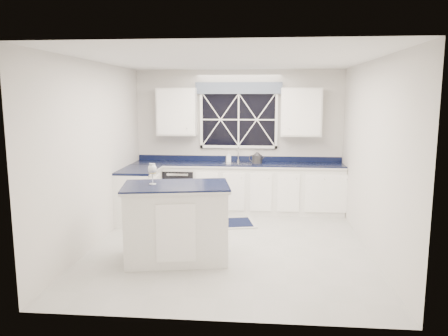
# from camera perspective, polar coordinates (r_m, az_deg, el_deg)

# --- Properties ---
(ground) EXTENTS (4.50, 4.50, 0.00)m
(ground) POSITION_cam_1_polar(r_m,az_deg,el_deg) (6.62, 0.76, -10.00)
(ground) COLOR #A8A7A3
(ground) RESTS_ON ground
(back_wall) EXTENTS (4.00, 0.10, 2.70)m
(back_wall) POSITION_cam_1_polar(r_m,az_deg,el_deg) (8.53, 1.92, 3.66)
(back_wall) COLOR beige
(back_wall) RESTS_ON ground
(base_cabinets) EXTENTS (3.99, 1.60, 0.90)m
(base_cabinets) POSITION_cam_1_polar(r_m,az_deg,el_deg) (8.24, -0.59, -2.87)
(base_cabinets) COLOR silver
(base_cabinets) RESTS_ON ground
(countertop) EXTENTS (3.98, 0.64, 0.04)m
(countertop) POSITION_cam_1_polar(r_m,az_deg,el_deg) (8.29, 1.79, 0.50)
(countertop) COLOR black
(countertop) RESTS_ON base_cabinets
(dishwasher) EXTENTS (0.60, 0.58, 0.82)m
(dishwasher) POSITION_cam_1_polar(r_m,az_deg,el_deg) (8.52, -5.65, -2.79)
(dishwasher) COLOR black
(dishwasher) RESTS_ON ground
(window) EXTENTS (1.65, 0.09, 1.26)m
(window) POSITION_cam_1_polar(r_m,az_deg,el_deg) (8.45, 1.92, 6.87)
(window) COLOR black
(window) RESTS_ON ground
(upper_cabinets) EXTENTS (3.10, 0.34, 0.90)m
(upper_cabinets) POSITION_cam_1_polar(r_m,az_deg,el_deg) (8.33, 1.88, 7.32)
(upper_cabinets) COLOR silver
(upper_cabinets) RESTS_ON ground
(faucet) EXTENTS (0.05, 0.20, 0.30)m
(faucet) POSITION_cam_1_polar(r_m,az_deg,el_deg) (8.46, 1.87, 1.90)
(faucet) COLOR #B8B8BA
(faucet) RESTS_ON countertop
(island) EXTENTS (1.51, 1.07, 1.04)m
(island) POSITION_cam_1_polar(r_m,az_deg,el_deg) (5.94, -6.21, -7.06)
(island) COLOR silver
(island) RESTS_ON ground
(rug) EXTENTS (1.24, 0.91, 0.02)m
(rug) POSITION_cam_1_polar(r_m,az_deg,el_deg) (7.66, -0.21, -7.22)
(rug) COLOR #AFAEAA
(rug) RESTS_ON ground
(kettle) EXTENTS (0.31, 0.24, 0.22)m
(kettle) POSITION_cam_1_polar(r_m,az_deg,el_deg) (8.27, 4.33, 1.32)
(kettle) COLOR #2F2F31
(kettle) RESTS_ON countertop
(wine_glass) EXTENTS (0.12, 0.12, 0.28)m
(wine_glass) POSITION_cam_1_polar(r_m,az_deg,el_deg) (5.85, -9.34, -0.26)
(wine_glass) COLOR silver
(wine_glass) RESTS_ON island
(soap_bottle) EXTENTS (0.11, 0.11, 0.19)m
(soap_bottle) POSITION_cam_1_polar(r_m,az_deg,el_deg) (8.49, 0.58, 1.50)
(soap_bottle) COLOR silver
(soap_bottle) RESTS_ON countertop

